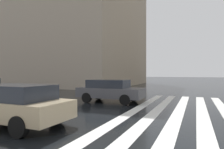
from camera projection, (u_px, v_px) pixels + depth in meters
The scene contains 4 objects.
zebra_crossing at pixel (215, 114), 8.69m from camera, with size 13.00×7.50×0.01m.
haussmann_block_mid at pixel (56, 21), 34.85m from camera, with size 19.64×27.95×22.90m.
car_champagne at pixel (13, 104), 6.66m from camera, with size 1.85×4.10×1.41m.
car_dark_grey at pixel (110, 90), 12.34m from camera, with size 1.85×4.10×1.41m.
Camera 1 is at (-5.78, 1.11, 1.78)m, focal length 31.40 mm.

